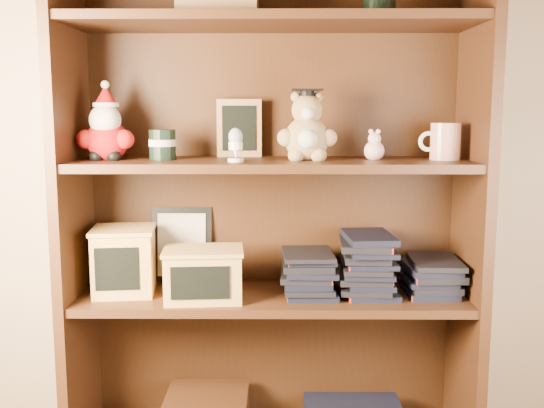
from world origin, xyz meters
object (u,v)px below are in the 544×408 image
Objects in this scene: grad_teddy_bear at (307,132)px; treats_box at (124,260)px; bookcase at (271,215)px; teacher_mug at (444,141)px.

grad_teddy_bear is 1.04× the size of treats_box.
bookcase is at bearing 6.69° from treats_box.
teacher_mug is 0.60× the size of treats_box.
teacher_mug is at bearing 0.91° from grad_teddy_bear.
bookcase is 13.30× the size of teacher_mug.
bookcase reaches higher than grad_teddy_bear.
treats_box is at bearing -173.31° from bookcase.
teacher_mug is (0.50, -0.05, 0.22)m from bookcase.
grad_teddy_bear is 0.40m from teacher_mug.
grad_teddy_bear is at bearing -179.09° from teacher_mug.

